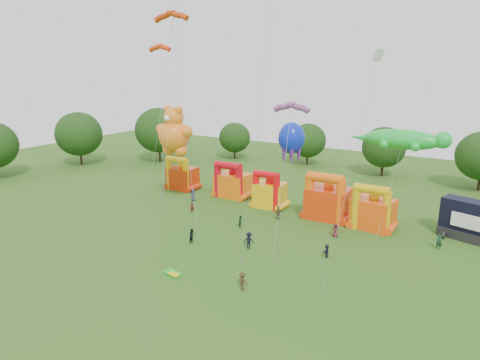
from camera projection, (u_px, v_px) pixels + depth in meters
The scene contains 24 objects.
ground at pixel (153, 286), 41.20m from camera, with size 160.00×160.00×0.00m, color #295919.
tree_ring at pixel (144, 221), 40.74m from camera, with size 124.77×126.88×12.07m.
bouncy_castle_0 at pixel (182, 176), 73.97m from camera, with size 4.73×3.83×5.91m.
bouncy_castle_1 at pixel (232, 183), 69.50m from camera, with size 5.42×4.44×6.02m.
bouncy_castle_2 at pixel (269, 193), 64.17m from camera, with size 4.77×3.99×5.80m.
bouncy_castle_3 at pixel (327, 201), 59.23m from camera, with size 5.79×4.69×6.78m.
bouncy_castle_4 at pixel (373, 211), 55.58m from camera, with size 5.60×4.79×6.15m.
stage_trailer at pixel (474, 222), 51.74m from camera, with size 7.98×4.91×4.89m.
teddy_bear_kite at pixel (173, 142), 63.40m from camera, with size 6.49×4.61×15.23m.
gecko_kite at pixel (397, 161), 53.46m from camera, with size 12.39×7.33×13.12m.
octopus_kite at pixel (290, 153), 61.32m from camera, with size 3.81×6.51×13.04m.
parafoil_kites at pixel (198, 137), 53.90m from camera, with size 25.39×9.86×27.94m.
diamond_kites at pixel (233, 100), 49.16m from camera, with size 28.18×20.33×39.77m.
folded_kite_bundle at pixel (173, 273), 43.43m from camera, with size 2.12×1.31×0.31m.
spectator_0 at pixel (193, 195), 67.49m from camera, with size 0.95×0.62×1.95m, color #2D2945.
spectator_1 at pixel (192, 207), 62.18m from camera, with size 0.57×0.37×1.55m, color #541818.
spectator_2 at pixel (241, 221), 56.34m from camera, with size 0.78×0.61×1.61m, color #183C1F.
spectator_3 at pixel (249, 240), 49.57m from camera, with size 1.28×0.74×1.98m, color black.
spectator_4 at pixel (278, 213), 59.20m from camera, with size 1.11×0.46×1.89m, color #372F16.
spectator_5 at pixel (327, 251), 47.26m from camera, with size 1.44×0.46×1.55m, color #22233A.
spectator_6 at pixel (335, 230), 52.99m from camera, with size 0.85×0.56×1.75m, color #5A1924.
spectator_7 at pixel (439, 242), 49.37m from camera, with size 0.67×0.44×1.84m, color #163824.
spectator_8 at pixel (192, 236), 51.22m from camera, with size 0.86×0.67×1.77m, color black.
spectator_9 at pixel (243, 281), 40.31m from camera, with size 1.14×0.66×1.77m, color #392B16.
Camera 1 is at (26.61, -27.47, 20.27)m, focal length 32.00 mm.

